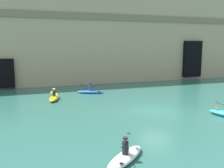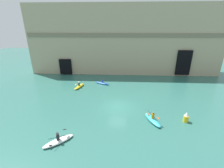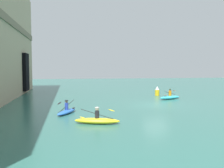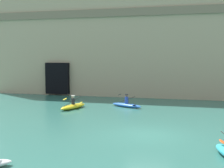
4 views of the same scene
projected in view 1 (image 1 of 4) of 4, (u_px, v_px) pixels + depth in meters
The scene contains 5 objects.
ground_plane at pixel (156, 111), 19.65m from camera, with size 120.00×120.00×0.00m, color #2D665B.
cliff_bluff at pixel (103, 28), 35.09m from camera, with size 42.60×5.89×14.97m.
kayak_yellow at pixel (54, 97), 23.57m from camera, with size 1.52×3.10×1.10m.
kayak_blue at pixel (90, 91), 26.73m from camera, with size 2.97×1.87×1.10m.
kayak_white at pixel (125, 157), 11.14m from camera, with size 2.73×2.52×1.11m.
Camera 1 is at (-9.50, -16.91, 5.14)m, focal length 40.00 mm.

